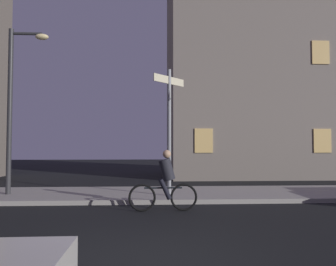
% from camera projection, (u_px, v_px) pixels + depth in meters
% --- Properties ---
extents(sidewalk_kerb, '(40.00, 3.32, 0.14)m').
position_uv_depth(sidewalk_kerb, '(145.00, 194.00, 11.27)').
color(sidewalk_kerb, '#9E9991').
rests_on(sidewalk_kerb, ground_plane).
extents(signpost, '(1.03, 1.29, 4.05)m').
position_uv_depth(signpost, '(169.00, 121.00, 10.60)').
color(signpost, gray).
rests_on(signpost, sidewalk_kerb).
extents(street_lamp, '(1.31, 0.28, 5.50)m').
position_uv_depth(street_lamp, '(15.00, 96.00, 10.97)').
color(street_lamp, '#2D2D30').
rests_on(street_lamp, sidewalk_kerb).
extents(cyclist, '(1.82, 0.33, 1.61)m').
position_uv_depth(cyclist, '(165.00, 183.00, 8.69)').
color(cyclist, black).
rests_on(cyclist, ground_plane).
extents(building_right_block, '(9.02, 6.45, 20.99)m').
position_uv_depth(building_right_block, '(244.00, 2.00, 20.00)').
color(building_right_block, slate).
rests_on(building_right_block, ground_plane).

